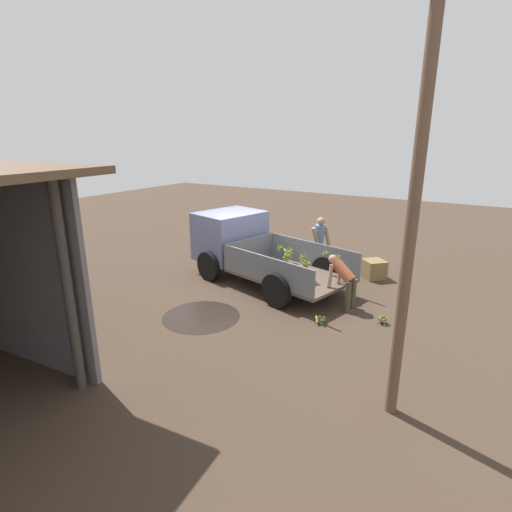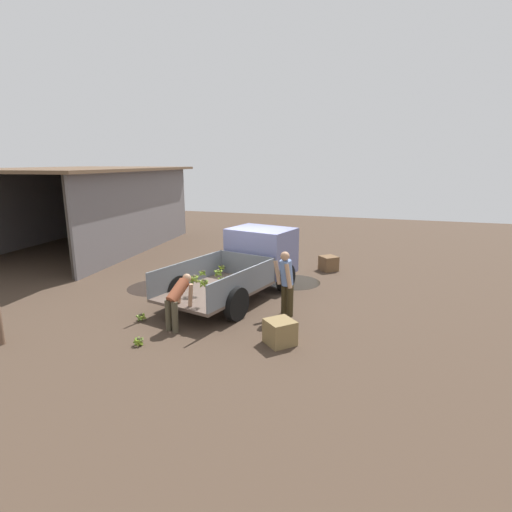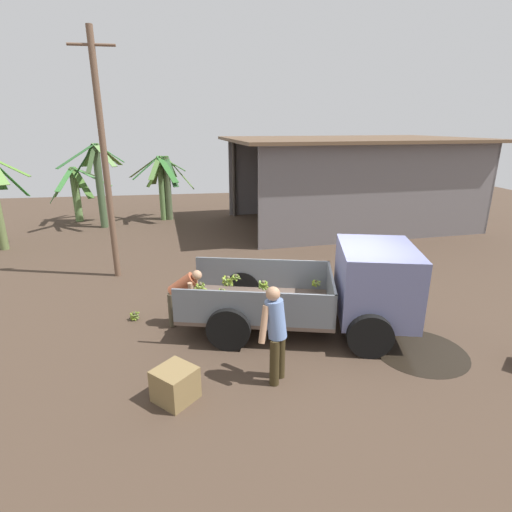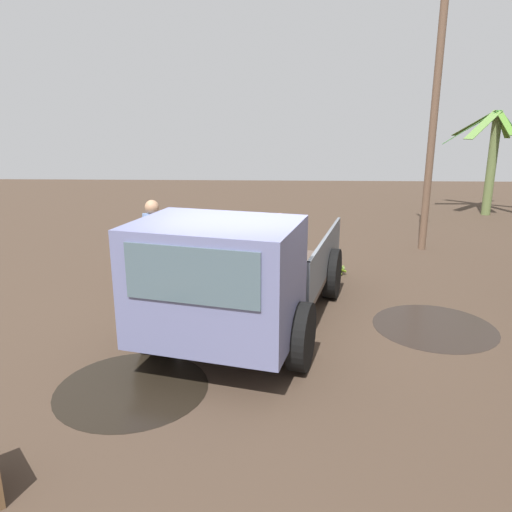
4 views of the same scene
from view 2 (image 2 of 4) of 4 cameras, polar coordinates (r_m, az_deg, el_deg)
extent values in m
plane|color=#433327|center=(12.51, -1.57, -4.86)|extent=(36.00, 36.00, 0.00)
cylinder|color=black|center=(13.13, -14.05, -4.37)|extent=(1.81, 1.81, 0.01)
cylinder|color=black|center=(13.36, 5.39, -3.72)|extent=(1.77, 1.77, 0.01)
cube|color=brown|center=(10.99, -5.79, -4.95)|extent=(3.51, 2.67, 0.08)
cube|color=slate|center=(11.47, -9.63, -2.29)|extent=(3.04, 0.82, 0.69)
cube|color=slate|center=(10.34, -1.63, -3.83)|extent=(3.04, 0.82, 0.69)
cube|color=slate|center=(12.08, -1.39, -1.30)|extent=(0.53, 1.91, 0.69)
cube|color=slate|center=(12.74, 0.78, 0.80)|extent=(1.90, 2.23, 1.42)
cube|color=#4C606B|center=(13.31, 2.45, 2.59)|extent=(0.41, 1.50, 0.63)
cylinder|color=black|center=(13.27, -3.47, -1.87)|extent=(0.89, 0.43, 0.86)
cylinder|color=black|center=(12.25, 4.31, -3.19)|extent=(0.89, 0.43, 0.86)
cylinder|color=black|center=(11.30, -11.34, -4.85)|extent=(0.89, 0.43, 0.86)
cylinder|color=black|center=(10.08, -2.81, -6.86)|extent=(0.89, 0.43, 0.86)
sphere|color=#4E4733|center=(12.28, -4.92, -1.42)|extent=(0.07, 0.07, 0.07)
cylinder|color=olive|center=(12.32, -4.72, -1.65)|extent=(0.11, 0.13, 0.14)
cylinder|color=olive|center=(12.35, -4.96, -1.51)|extent=(0.11, 0.16, 0.09)
cylinder|color=olive|center=(12.32, -5.08, -1.70)|extent=(0.13, 0.05, 0.15)
cylinder|color=#8AA824|center=(12.26, -5.16, -1.66)|extent=(0.12, 0.15, 0.11)
cylinder|color=olive|center=(12.24, -4.86, -1.72)|extent=(0.11, 0.14, 0.12)
cylinder|color=olive|center=(12.27, -4.63, -1.59)|extent=(0.16, 0.05, 0.09)
sphere|color=brown|center=(10.91, -5.42, -2.06)|extent=(0.08, 0.08, 0.08)
cylinder|color=#5C7B1F|center=(10.98, -5.50, -2.40)|extent=(0.13, 0.14, 0.18)
cylinder|color=#76A824|center=(10.95, -5.67, -2.43)|extent=(0.16, 0.05, 0.17)
cylinder|color=olive|center=(10.92, -5.70, -2.46)|extent=(0.15, 0.13, 0.17)
cylinder|color=olive|center=(10.86, -5.62, -2.42)|extent=(0.07, 0.19, 0.13)
cylinder|color=olive|center=(10.88, -5.31, -2.51)|extent=(0.14, 0.15, 0.17)
cylinder|color=#5B7623|center=(10.91, -5.14, -2.47)|extent=(0.16, 0.05, 0.17)
cylinder|color=#89AE30|center=(10.96, -5.11, -2.34)|extent=(0.14, 0.16, 0.16)
cylinder|color=olive|center=(10.98, -5.22, -2.30)|extent=(0.07, 0.18, 0.15)
sphere|color=brown|center=(10.48, -7.68, -2.18)|extent=(0.07, 0.07, 0.07)
cylinder|color=#5B732D|center=(10.49, -7.34, -2.37)|extent=(0.15, 0.11, 0.10)
cylinder|color=olive|center=(10.54, -7.60, -2.39)|extent=(0.06, 0.14, 0.12)
cylinder|color=olive|center=(10.51, -7.91, -2.46)|extent=(0.13, 0.04, 0.13)
cylinder|color=olive|center=(10.45, -7.88, -2.50)|extent=(0.08, 0.15, 0.11)
cylinder|color=olive|center=(10.45, -7.53, -2.52)|extent=(0.13, 0.11, 0.12)
sphere|color=brown|center=(11.25, 0.20, -2.03)|extent=(0.07, 0.07, 0.07)
cylinder|color=#83A03F|center=(11.22, 0.15, -2.40)|extent=(0.05, 0.14, 0.14)
cylinder|color=olive|center=(11.24, 0.34, -2.41)|extent=(0.12, 0.10, 0.15)
cylinder|color=#8DAE48|center=(11.26, 0.42, -2.37)|extent=(0.13, 0.06, 0.15)
cylinder|color=#96AF39|center=(11.31, 0.35, -2.28)|extent=(0.08, 0.14, 0.14)
cylinder|color=#587C1C|center=(11.32, 0.15, -2.21)|extent=(0.10, 0.15, 0.13)
cylinder|color=#89AE47|center=(11.29, 0.01, -2.32)|extent=(0.14, 0.07, 0.15)
cylinder|color=#577B1C|center=(11.23, -0.08, -2.28)|extent=(0.13, 0.14, 0.11)
sphere|color=#3F3929|center=(10.98, -0.94, -2.45)|extent=(0.09, 0.09, 0.09)
cylinder|color=#8BAD38|center=(10.98, -1.44, -2.72)|extent=(0.23, 0.15, 0.12)
cylinder|color=olive|center=(10.94, -1.02, -3.00)|extent=(0.06, 0.19, 0.20)
cylinder|color=#75A122|center=(10.94, -0.57, -2.85)|extent=(0.23, 0.12, 0.15)
cylinder|color=#5F7520|center=(11.05, -0.51, -2.62)|extent=(0.18, 0.21, 0.12)
cylinder|color=olive|center=(11.08, -1.12, -2.57)|extent=(0.18, 0.21, 0.12)
sphere|color=brown|center=(9.91, -5.02, -3.13)|extent=(0.06, 0.06, 0.06)
cylinder|color=#5D7720|center=(9.97, -5.02, -3.32)|extent=(0.07, 0.12, 0.11)
cylinder|color=olive|center=(9.95, -5.16, -3.40)|extent=(0.10, 0.06, 0.12)
cylinder|color=olive|center=(9.93, -5.23, -3.43)|extent=(0.11, 0.06, 0.12)
cylinder|color=#91AC30|center=(9.89, -5.22, -3.41)|extent=(0.08, 0.13, 0.09)
cylinder|color=olive|center=(9.90, -5.05, -3.49)|extent=(0.05, 0.11, 0.12)
cylinder|color=olive|center=(9.89, -4.80, -3.38)|extent=(0.13, 0.07, 0.08)
cylinder|color=olive|center=(9.93, -4.72, -3.31)|extent=(0.13, 0.09, 0.08)
cylinder|color=olive|center=(9.96, -4.81, -3.26)|extent=(0.08, 0.13, 0.08)
sphere|color=brown|center=(9.66, -7.47, -3.48)|extent=(0.07, 0.07, 0.07)
cylinder|color=olive|center=(9.73, -7.18, -3.83)|extent=(0.09, 0.17, 0.17)
cylinder|color=olive|center=(9.74, -7.47, -3.86)|extent=(0.10, 0.15, 0.18)
cylinder|color=olive|center=(9.71, -7.81, -3.89)|extent=(0.17, 0.05, 0.17)
cylinder|color=olive|center=(9.66, -7.93, -3.82)|extent=(0.17, 0.16, 0.12)
cylinder|color=olive|center=(9.63, -7.51, -4.05)|extent=(0.07, 0.16, 0.18)
cylinder|color=olive|center=(9.64, -7.19, -3.98)|extent=(0.17, 0.10, 0.17)
cylinder|color=#8FAD37|center=(9.68, -7.00, -3.79)|extent=(0.18, 0.12, 0.14)
sphere|color=brown|center=(10.44, -8.81, -2.87)|extent=(0.09, 0.09, 0.09)
cylinder|color=olive|center=(10.48, -8.48, -3.34)|extent=(0.16, 0.14, 0.21)
cylinder|color=olive|center=(10.51, -8.53, -3.23)|extent=(0.10, 0.19, 0.19)
cylinder|color=olive|center=(10.54, -8.88, -3.08)|extent=(0.16, 0.20, 0.15)
cylinder|color=olive|center=(10.52, -9.05, -3.24)|extent=(0.19, 0.11, 0.19)
cylinder|color=#587527|center=(10.46, -9.11, -3.40)|extent=(0.16, 0.14, 0.21)
cylinder|color=olive|center=(10.39, -9.16, -3.25)|extent=(0.11, 0.23, 0.13)
cylinder|color=#88A138|center=(10.39, -8.71, -3.38)|extent=(0.16, 0.19, 0.17)
cylinder|color=#8BAB4A|center=(10.42, -8.48, -3.37)|extent=(0.20, 0.08, 0.19)
cube|color=slate|center=(23.71, -16.80, 7.58)|extent=(0.60, 5.82, 3.52)
cube|color=slate|center=(21.62, -29.58, 5.91)|extent=(9.38, 0.91, 3.52)
cube|color=slate|center=(18.28, -16.03, 6.08)|extent=(9.38, 0.91, 3.52)
cube|color=brown|center=(19.70, -23.87, 11.28)|extent=(10.74, 7.49, 0.12)
cylinder|color=#3F3833|center=(14.65, -25.11, 3.65)|extent=(0.16, 0.16, 3.52)
cylinder|color=#342B16|center=(10.35, 4.90, -6.43)|extent=(0.23, 0.23, 0.83)
cylinder|color=#342B16|center=(10.52, 4.06, -6.08)|extent=(0.23, 0.23, 0.83)
cylinder|color=#6985BA|center=(10.18, 4.37, -2.39)|extent=(0.50, 0.48, 0.69)
sphere|color=tan|center=(10.04, 4.16, -0.02)|extent=(0.24, 0.24, 0.24)
cylinder|color=tan|center=(9.97, 4.64, -2.90)|extent=(0.24, 0.28, 0.62)
cylinder|color=tan|center=(10.27, 3.08, -2.37)|extent=(0.25, 0.29, 0.62)
cylinder|color=#47402E|center=(9.72, -12.41, -8.27)|extent=(0.18, 0.18, 0.76)
cylinder|color=#47402E|center=(9.58, -11.50, -8.56)|extent=(0.18, 0.18, 0.76)
cylinder|color=#A25032|center=(9.62, -11.11, -4.94)|extent=(0.69, 0.44, 0.58)
sphere|color=tan|center=(9.77, -9.86, -3.13)|extent=(0.21, 0.21, 0.21)
cylinder|color=tan|center=(9.95, -10.90, -5.09)|extent=(0.14, 0.20, 0.57)
cylinder|color=tan|center=(9.70, -9.33, -5.53)|extent=(0.14, 0.18, 0.57)
sphere|color=#47402E|center=(10.52, -16.12, -8.09)|extent=(0.08, 0.08, 0.08)
cylinder|color=olive|center=(10.56, -16.37, -8.45)|extent=(0.16, 0.09, 0.17)
cylinder|color=olive|center=(10.48, -16.35, -8.46)|extent=(0.07, 0.19, 0.13)
cylinder|color=olive|center=(10.49, -15.83, -8.45)|extent=(0.19, 0.09, 0.14)
cylinder|color=olive|center=(10.56, -15.81, -8.40)|extent=(0.13, 0.16, 0.17)
cylinder|color=olive|center=(10.60, -16.11, -8.19)|extent=(0.15, 0.18, 0.13)
sphere|color=#48402E|center=(9.21, -16.43, -11.29)|extent=(0.07, 0.07, 0.07)
cylinder|color=olive|center=(9.26, -16.06, -11.53)|extent=(0.11, 0.16, 0.14)
cylinder|color=olive|center=(9.29, -16.29, -11.43)|extent=(0.09, 0.17, 0.13)
cylinder|color=olive|center=(9.28, -16.71, -11.39)|extent=(0.18, 0.09, 0.10)
cylinder|color=olive|center=(9.24, -16.82, -11.59)|extent=(0.17, 0.11, 0.13)
cylinder|color=olive|center=(9.20, -16.70, -11.76)|extent=(0.09, 0.16, 0.15)
cylinder|color=olive|center=(9.18, -16.44, -11.79)|extent=(0.11, 0.16, 0.15)
cylinder|color=olive|center=(9.20, -16.22, -11.79)|extent=(0.14, 0.09, 0.17)
cylinder|color=olive|center=(9.22, -16.04, -11.66)|extent=(0.16, 0.10, 0.15)
cube|color=olive|center=(8.90, 3.44, -10.79)|extent=(0.82, 0.82, 0.54)
cube|color=brown|center=(14.89, 10.32, -1.04)|extent=(0.79, 0.79, 0.53)
camera|label=1|loc=(14.26, -52.37, 8.94)|focal=28.00mm
camera|label=3|loc=(9.07, 41.50, 11.81)|focal=28.00mm
camera|label=4|loc=(18.13, 3.98, 10.62)|focal=35.00mm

